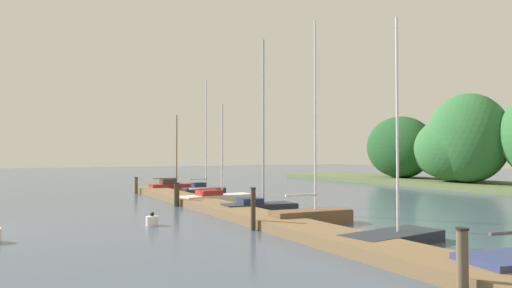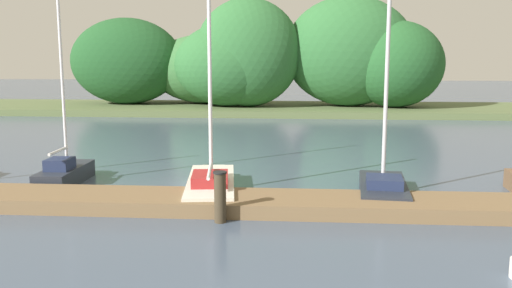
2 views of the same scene
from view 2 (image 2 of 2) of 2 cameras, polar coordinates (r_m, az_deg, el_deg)
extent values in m
cube|color=brown|center=(14.05, 13.49, -6.19)|extent=(28.91, 1.80, 0.35)
cube|color=#56663D|center=(37.39, 7.88, 3.55)|extent=(54.61, 8.00, 0.40)
ellipsoid|color=#2D6633|center=(36.61, -0.83, 9.34)|extent=(6.87, 4.87, 7.03)
ellipsoid|color=#235628|center=(40.19, -12.67, 6.69)|extent=(4.33, 3.67, 3.63)
ellipsoid|color=#386B38|center=(39.17, -5.14, 7.66)|extent=(7.93, 5.06, 4.79)
ellipsoid|color=#2D6633|center=(37.53, 9.57, 9.34)|extent=(8.54, 5.48, 7.19)
ellipsoid|color=#1E4C23|center=(39.59, -13.15, 8.26)|extent=(7.78, 4.50, 5.88)
ellipsoid|color=#2D6633|center=(36.93, -2.69, 8.12)|extent=(7.36, 5.30, 5.46)
ellipsoid|color=#235628|center=(37.84, 9.46, 8.40)|extent=(7.00, 4.53, 5.94)
ellipsoid|color=#235628|center=(37.20, 14.19, 7.93)|extent=(6.10, 5.02, 5.56)
cube|color=#232833|center=(17.59, -19.00, -3.08)|extent=(0.96, 2.63, 0.51)
cube|color=#232833|center=(18.67, -17.63, -2.40)|extent=(0.51, 0.66, 0.43)
cube|color=#1E2847|center=(17.22, -19.49, -1.95)|extent=(0.70, 0.79, 0.33)
cylinder|color=silver|center=(17.40, -19.41, 9.25)|extent=(0.09, 0.09, 7.02)
cylinder|color=silver|center=(17.11, -19.62, -0.67)|extent=(0.11, 1.26, 0.09)
cube|color=silver|center=(15.42, -4.65, -4.44)|extent=(1.75, 4.21, 0.43)
cube|color=silver|center=(17.22, -4.43, -3.06)|extent=(0.81, 1.10, 0.36)
cube|color=maroon|center=(14.84, -4.73, -3.57)|extent=(1.09, 1.33, 0.28)
cylinder|color=silver|center=(15.32, -4.74, 5.78)|extent=(0.11, 0.11, 5.01)
cylinder|color=silver|center=(14.67, -4.76, -2.68)|extent=(0.35, 2.08, 0.09)
cube|color=#232833|center=(15.47, 12.90, -4.66)|extent=(1.53, 3.39, 0.40)
cube|color=#232833|center=(16.91, 12.64, -3.53)|extent=(0.75, 0.88, 0.34)
cube|color=#1E2847|center=(14.99, 13.02, -3.80)|extent=(1.01, 1.07, 0.26)
cylinder|color=#B7B7BC|center=(15.28, 13.39, 10.24)|extent=(0.11, 0.11, 7.57)
cylinder|color=#3D3323|center=(12.85, -3.70, -5.54)|extent=(0.27, 0.27, 1.16)
cylinder|color=black|center=(12.71, -3.72, -2.93)|extent=(0.32, 0.32, 0.04)
camera|label=1|loc=(21.62, 81.00, -1.75)|focal=32.47mm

